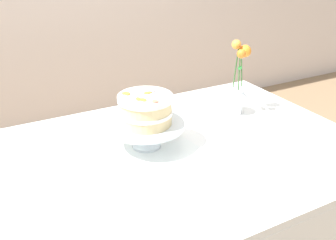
% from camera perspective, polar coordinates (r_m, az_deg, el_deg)
% --- Properties ---
extents(dining_table, '(1.40, 1.00, 0.74)m').
position_cam_1_polar(dining_table, '(1.48, 2.41, -7.77)').
color(dining_table, white).
rests_on(dining_table, ground).
extents(linen_napkin, '(0.36, 0.36, 0.00)m').
position_cam_1_polar(linen_napkin, '(1.46, -3.24, -3.99)').
color(linen_napkin, white).
rests_on(linen_napkin, dining_table).
extents(cake_stand, '(0.29, 0.29, 0.10)m').
position_cam_1_polar(cake_stand, '(1.42, -3.32, -1.12)').
color(cake_stand, silver).
rests_on(cake_stand, linen_napkin).
extents(layer_cake, '(0.20, 0.20, 0.12)m').
position_cam_1_polar(layer_cake, '(1.39, -3.40, 1.60)').
color(layer_cake, beige).
rests_on(layer_cake, cake_stand).
extents(flower_vase, '(0.11, 0.11, 0.34)m').
position_cam_1_polar(flower_vase, '(1.72, 10.39, 5.14)').
color(flower_vase, silver).
rests_on(flower_vase, dining_table).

